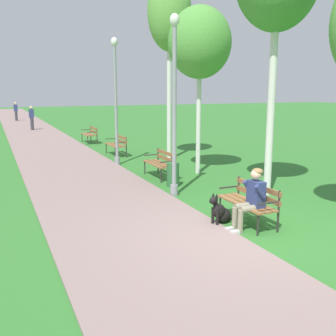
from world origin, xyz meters
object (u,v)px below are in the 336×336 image
at_px(litter_bin, 173,174).
at_px(pedestrian_further_distant, 16,112).
at_px(park_bench_furthest, 90,133).
at_px(lamp_post_near, 174,105).
at_px(park_bench_mid, 161,162).
at_px(park_bench_near, 250,200).
at_px(dog_black, 220,212).
at_px(pedestrian_distant, 32,118).
at_px(lamp_post_mid, 116,101).
at_px(birch_tree_third, 200,43).
at_px(person_seated_on_near_bench, 251,197).
at_px(birch_tree_fourth, 169,12).
at_px(park_bench_far, 117,143).

height_order(litter_bin, pedestrian_further_distant, pedestrian_further_distant).
height_order(park_bench_furthest, pedestrian_further_distant, pedestrian_further_distant).
bearing_deg(lamp_post_near, park_bench_mid, 75.63).
bearing_deg(park_bench_furthest, lamp_post_near, -92.07).
xyz_separation_m(park_bench_near, dog_black, (-0.59, 0.20, -0.25)).
relative_size(pedestrian_distant, pedestrian_further_distant, 1.00).
xyz_separation_m(pedestrian_distant, pedestrian_further_distant, (-0.47, 8.97, 0.00)).
height_order(lamp_post_mid, birch_tree_third, birch_tree_third).
distance_m(lamp_post_near, birch_tree_third, 3.51).
height_order(park_bench_near, lamp_post_near, lamp_post_near).
bearing_deg(pedestrian_distant, person_seated_on_near_bench, -84.63).
relative_size(lamp_post_mid, birch_tree_fourth, 0.64).
xyz_separation_m(park_bench_far, birch_tree_third, (1.40, -4.63, 3.69)).
xyz_separation_m(person_seated_on_near_bench, birch_tree_third, (1.62, 5.23, 3.52)).
relative_size(lamp_post_mid, litter_bin, 6.53).
xyz_separation_m(park_bench_near, pedestrian_further_distant, (-2.75, 30.69, 0.33)).
bearing_deg(park_bench_mid, park_bench_furthest, 90.93).
distance_m(dog_black, birch_tree_third, 6.46).
height_order(person_seated_on_near_bench, lamp_post_near, lamp_post_near).
relative_size(birch_tree_third, birch_tree_fourth, 0.75).
xyz_separation_m(park_bench_mid, lamp_post_mid, (-0.65, 2.64, 1.85)).
height_order(park_bench_mid, birch_tree_fourth, birch_tree_fourth).
bearing_deg(park_bench_mid, park_bench_far, 90.20).
xyz_separation_m(dog_black, birch_tree_fourth, (2.20, 7.49, 5.34)).
relative_size(park_bench_near, pedestrian_further_distant, 0.91).
bearing_deg(park_bench_furthest, birch_tree_fourth, -74.45).
bearing_deg(birch_tree_third, park_bench_far, 106.86).
xyz_separation_m(park_bench_near, lamp_post_near, (-0.53, 2.63, 1.86)).
bearing_deg(dog_black, park_bench_furthest, 88.03).
bearing_deg(lamp_post_near, lamp_post_mid, 91.17).
bearing_deg(birch_tree_third, lamp_post_mid, 128.82).
height_order(lamp_post_near, litter_bin, lamp_post_near).
bearing_deg(lamp_post_mid, pedestrian_distant, 96.62).
height_order(park_bench_furthest, litter_bin, park_bench_furthest).
height_order(birch_tree_third, litter_bin, birch_tree_third).
bearing_deg(lamp_post_near, park_bench_far, 85.53).
relative_size(park_bench_near, lamp_post_near, 0.33).
relative_size(lamp_post_near, litter_bin, 6.56).
bearing_deg(pedestrian_further_distant, birch_tree_fourth, -79.25).
height_order(dog_black, pedestrian_distant, pedestrian_distant).
height_order(park_bench_far, litter_bin, park_bench_far).
xyz_separation_m(person_seated_on_near_bench, birch_tree_fourth, (1.82, 8.02, 4.92)).
distance_m(park_bench_mid, park_bench_far, 4.73).
relative_size(dog_black, pedestrian_further_distant, 0.48).
height_order(park_bench_mid, park_bench_furthest, same).
distance_m(park_bench_far, litter_bin, 5.96).
bearing_deg(lamp_post_mid, park_bench_furthest, 85.52).
bearing_deg(park_bench_near, litter_bin, 91.99).
bearing_deg(birch_tree_fourth, litter_bin, -112.87).
relative_size(park_bench_far, lamp_post_mid, 0.33).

